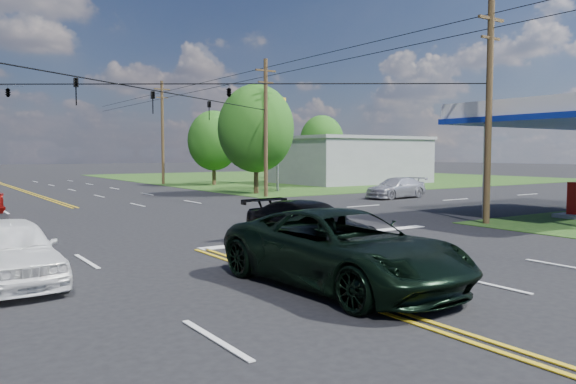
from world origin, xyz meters
TOP-DOWN VIEW (x-y plane):
  - ground at (0.00, 12.00)m, footprint 280.00×280.00m
  - grass_ne at (35.00, 44.00)m, footprint 46.00×48.00m
  - stop_bar at (5.00, 4.00)m, footprint 10.00×0.50m
  - retail_ne at (30.00, 32.00)m, footprint 14.00×10.00m
  - pole_se at (13.00, 3.00)m, footprint 1.60×0.28m
  - pole_ne at (13.00, 21.00)m, footprint 1.60×0.28m
  - pole_right_far at (13.00, 40.00)m, footprint 1.60×0.28m
  - span_wire_signals at (0.00, 12.00)m, footprint 26.00×18.00m
  - power_lines at (0.00, 10.00)m, footprint 26.04×100.00m
  - tree_right_a at (14.00, 24.00)m, footprint 5.70×5.70m
  - tree_right_b at (16.50, 36.00)m, footprint 4.94×4.94m
  - tree_far_r at (34.00, 42.00)m, footprint 5.32×5.32m
  - pickup_dkgreen at (0.56, -2.35)m, footprint 3.24×6.49m
  - suv_black at (3.00, 2.23)m, footprint 2.58×5.38m
  - pickup_white at (-5.68, 2.17)m, footprint 2.04×4.68m
  - sedan_far at (19.76, 15.19)m, footprint 5.00×2.43m
  - polesign_ne at (17.00, 25.69)m, footprint 2.03×1.01m

SIDE VIEW (x-z plane):
  - ground at x=0.00m, z-range 0.00..0.00m
  - grass_ne at x=35.00m, z-range -0.01..0.01m
  - stop_bar at x=5.00m, z-range -0.01..0.01m
  - sedan_far at x=19.76m, z-range 0.00..1.40m
  - suv_black at x=3.00m, z-range 0.00..1.51m
  - pickup_white at x=-5.68m, z-range 0.00..1.57m
  - pickup_dkgreen at x=0.56m, z-range 0.00..1.76m
  - retail_ne at x=30.00m, z-range 0.00..4.40m
  - tree_right_b at x=16.50m, z-range 0.68..7.76m
  - tree_far_r at x=34.00m, z-range 0.73..8.36m
  - tree_right_a at x=14.00m, z-range 0.78..8.96m
  - pole_se at x=13.00m, z-range 0.17..9.67m
  - pole_ne at x=13.00m, z-range 0.17..9.67m
  - pole_right_far at x=13.00m, z-range 0.17..10.17m
  - polesign_ne at x=17.00m, z-range 2.05..9.64m
  - span_wire_signals at x=0.00m, z-range 5.43..6.56m
  - power_lines at x=0.00m, z-range 8.28..8.92m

